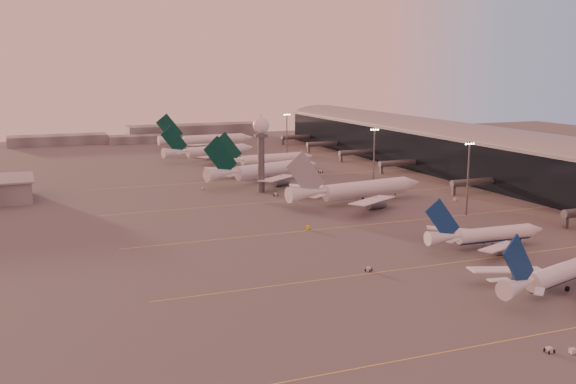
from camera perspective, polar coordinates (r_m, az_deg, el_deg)
name	(u,v)px	position (r m, az deg, el deg)	size (l,w,h in m)	color
ground	(416,282)	(160.60, 10.75, -7.53)	(700.00, 700.00, 0.00)	#595656
taxiway_markings	(400,221)	(221.70, 9.50, -2.40)	(180.00, 185.25, 0.02)	#F0DC55
terminal	(490,156)	(307.86, 16.74, 2.95)	(57.00, 362.00, 23.04)	black
radar_tower	(261,139)	(264.70, -2.29, 4.47)	(6.40, 6.40, 31.10)	#54575B
mast_b	(468,175)	(232.18, 15.01, 1.43)	(3.60, 0.56, 25.00)	#54575B
mast_c	(374,155)	(275.09, 7.30, 3.11)	(3.60, 0.56, 25.00)	#54575B
mast_d	(287,134)	(355.03, -0.10, 4.90)	(3.60, 0.56, 25.00)	#54575B
distant_horizon	(155,134)	(463.32, -11.18, 4.84)	(165.00, 37.50, 9.00)	slate
narrowbody_near	(556,278)	(161.77, 21.71, -6.78)	(39.89, 31.36, 16.03)	white
narrowbody_mid	(486,237)	(193.69, 16.44, -3.69)	(38.58, 30.79, 15.07)	white
widebody_white	(358,193)	(246.82, 5.93, -0.11)	(59.07, 46.99, 20.88)	white
greentail_a	(265,173)	(289.51, -1.97, 1.59)	(57.87, 46.02, 21.71)	white
greentail_b	(266,162)	(326.13, -1.86, 2.54)	(52.46, 42.20, 19.06)	white
greentail_c	(210,153)	(360.02, -6.60, 3.27)	(53.65, 42.88, 19.74)	white
greentail_d	(207,142)	(409.71, -6.86, 4.22)	(60.06, 48.47, 21.81)	white
gsv_truck_a	(575,348)	(130.80, 23.11, -12.06)	(5.28, 2.20, 2.09)	silver
gsv_tug_near	(549,350)	(129.84, 21.25, -12.37)	(1.90, 3.17, 0.90)	silver
gsv_tug_mid	(369,269)	(167.01, 6.84, -6.52)	(3.58, 3.82, 0.94)	silver
gsv_truck_b	(490,230)	(210.92, 16.77, -3.09)	(5.55, 3.82, 2.11)	silver
gsv_truck_c	(308,225)	(206.93, 1.71, -2.85)	(5.16, 6.20, 2.43)	yellow
gsv_catering_b	(456,195)	(257.28, 14.03, -0.27)	(5.38, 2.92, 4.23)	silver
gsv_tug_far	(276,195)	(258.88, -1.04, -0.23)	(3.31, 4.34, 1.10)	silver
gsv_truck_d	(202,187)	(274.95, -7.26, 0.42)	(3.15, 5.02, 1.91)	silver
gsv_tug_hangar	(321,172)	(315.06, 2.78, 1.73)	(4.17, 3.15, 1.06)	silver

